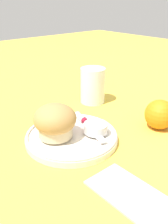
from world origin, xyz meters
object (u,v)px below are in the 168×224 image
muffin (55,121)px  juice_glass (93,85)px  butter_knife (88,126)px  orange_fruit (160,114)px

muffin → juice_glass: (-0.13, 0.23, -0.00)m
butter_knife → juice_glass: size_ratio=1.49×
muffin → orange_fruit: size_ratio=1.27×
muffin → butter_knife: bearing=79.0°
muffin → butter_knife: (0.02, 0.09, -0.03)m
orange_fruit → juice_glass: 0.24m
butter_knife → orange_fruit: orange_fruit is taller
muffin → juice_glass: size_ratio=0.87×
orange_fruit → juice_glass: juice_glass is taller
butter_knife → muffin: bearing=-83.4°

